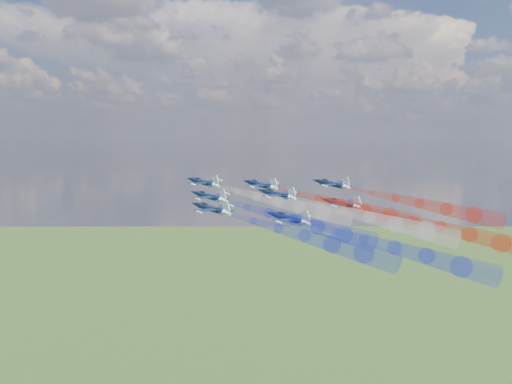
% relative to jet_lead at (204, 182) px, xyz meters
% --- Properties ---
extents(jet_lead, '(14.29, 13.23, 5.03)m').
position_rel_jet_lead_xyz_m(jet_lead, '(0.00, 0.00, 0.00)').
color(jet_lead, black).
extents(trail_lead, '(33.99, 19.02, 8.66)m').
position_rel_jet_lead_xyz_m(trail_lead, '(20.46, -9.72, -3.01)').
color(trail_lead, white).
extents(jet_inner_left, '(14.29, 13.23, 5.03)m').
position_rel_jet_lead_xyz_m(jet_inner_left, '(6.19, -12.72, -2.04)').
color(jet_inner_left, black).
extents(trail_inner_left, '(33.99, 19.02, 8.66)m').
position_rel_jet_lead_xyz_m(trail_inner_left, '(26.66, -22.45, -5.05)').
color(trail_inner_left, '#1A2CE0').
extents(jet_inner_right, '(14.29, 13.23, 5.03)m').
position_rel_jet_lead_xyz_m(jet_inner_right, '(12.96, 3.96, -0.59)').
color(jet_inner_right, black).
extents(trail_inner_right, '(33.99, 19.02, 8.66)m').
position_rel_jet_lead_xyz_m(trail_inner_right, '(33.42, -5.76, -3.60)').
color(trail_inner_right, red).
extents(jet_outer_left, '(14.29, 13.23, 5.03)m').
position_rel_jet_lead_xyz_m(jet_outer_left, '(10.88, -24.02, -3.29)').
color(jet_outer_left, black).
extents(trail_outer_left, '(33.99, 19.02, 8.66)m').
position_rel_jet_lead_xyz_m(trail_outer_left, '(31.34, -33.74, -6.30)').
color(trail_outer_left, '#1A2CE0').
extents(jet_center_third, '(14.29, 13.23, 5.03)m').
position_rel_jet_lead_xyz_m(jet_center_third, '(20.09, -8.24, -1.61)').
color(jet_center_third, black).
extents(trail_center_third, '(33.99, 19.02, 8.66)m').
position_rel_jet_lead_xyz_m(trail_center_third, '(40.55, -17.96, -4.62)').
color(trail_center_third, white).
extents(jet_outer_right, '(14.29, 13.23, 5.03)m').
position_rel_jet_lead_xyz_m(jet_outer_right, '(29.05, 8.78, -0.39)').
color(jet_outer_right, black).
extents(trail_outer_right, '(33.99, 19.02, 8.66)m').
position_rel_jet_lead_xyz_m(trail_outer_right, '(49.51, -0.94, -3.40)').
color(trail_outer_right, red).
extents(jet_rear_left, '(14.29, 13.23, 5.03)m').
position_rel_jet_lead_xyz_m(jet_rear_left, '(25.87, -21.67, -4.97)').
color(jet_rear_left, black).
extents(trail_rear_left, '(33.99, 19.02, 8.66)m').
position_rel_jet_lead_xyz_m(trail_rear_left, '(46.33, -31.39, -7.98)').
color(trail_rear_left, '#1A2CE0').
extents(jet_rear_right, '(14.29, 13.23, 5.03)m').
position_rel_jet_lead_xyz_m(jet_rear_right, '(33.29, -3.86, -3.64)').
color(jet_rear_right, black).
extents(trail_rear_right, '(33.99, 19.02, 8.66)m').
position_rel_jet_lead_xyz_m(trail_rear_right, '(53.75, -13.58, -6.65)').
color(trail_rear_right, red).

